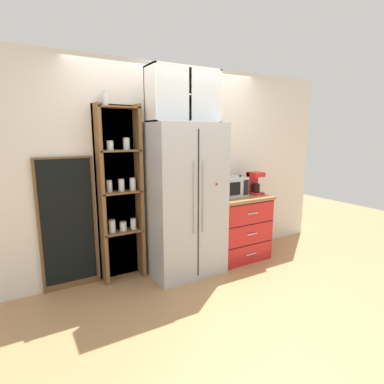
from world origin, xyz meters
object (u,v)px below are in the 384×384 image
(coffee_maker, at_px, (254,183))
(bottle_cobalt, at_px, (241,189))
(mug_sage, at_px, (236,191))
(microwave, at_px, (228,187))
(refrigerator, at_px, (185,200))
(mug_charcoal, at_px, (236,192))
(bottle_green, at_px, (240,187))
(chalkboard_menu, at_px, (68,224))

(coffee_maker, distance_m, bottle_cobalt, 0.28)
(coffee_maker, xyz_separation_m, mug_sage, (-0.27, 0.06, -0.11))
(microwave, height_order, coffee_maker, coffee_maker)
(refrigerator, bearing_deg, microwave, 6.14)
(refrigerator, relative_size, mug_charcoal, 16.50)
(bottle_green, bearing_deg, chalkboard_menu, 172.69)
(microwave, relative_size, chalkboard_menu, 0.30)
(microwave, relative_size, mug_sage, 3.78)
(coffee_maker, distance_m, bottle_green, 0.28)
(bottle_cobalt, bearing_deg, coffee_maker, 9.61)
(bottle_cobalt, distance_m, bottle_green, 0.03)
(microwave, xyz_separation_m, mug_charcoal, (0.15, 0.02, -0.09))
(refrigerator, xyz_separation_m, coffee_maker, (1.13, 0.03, 0.12))
(bottle_cobalt, height_order, bottle_green, bottle_green)
(refrigerator, xyz_separation_m, microwave, (0.71, 0.08, 0.09))
(coffee_maker, xyz_separation_m, bottle_cobalt, (-0.27, -0.05, -0.05))
(refrigerator, bearing_deg, mug_charcoal, 6.12)
(mug_charcoal, xyz_separation_m, bottle_green, (-0.00, -0.08, 0.08))
(chalkboard_menu, bearing_deg, microwave, -5.96)
(chalkboard_menu, bearing_deg, mug_sage, -5.08)
(mug_charcoal, bearing_deg, bottle_cobalt, -91.11)
(mug_charcoal, relative_size, chalkboard_menu, 0.08)
(coffee_maker, height_order, bottle_cobalt, coffee_maker)
(bottle_green, bearing_deg, refrigerator, -179.31)
(refrigerator, relative_size, coffee_maker, 5.93)
(coffee_maker, xyz_separation_m, bottle_green, (-0.27, -0.02, -0.03))
(bottle_cobalt, xyz_separation_m, bottle_green, (0.00, 0.02, 0.02))
(refrigerator, height_order, microwave, refrigerator)
(coffee_maker, bearing_deg, bottle_cobalt, -170.39)
(mug_sage, bearing_deg, bottle_green, -91.11)
(refrigerator, relative_size, microwave, 4.18)
(microwave, distance_m, coffee_maker, 0.42)
(mug_sage, distance_m, mug_charcoal, 0.01)
(bottle_green, relative_size, chalkboard_menu, 0.19)
(mug_charcoal, relative_size, bottle_green, 0.39)
(refrigerator, distance_m, bottle_green, 0.86)
(refrigerator, bearing_deg, bottle_green, 0.69)
(bottle_cobalt, bearing_deg, chalkboard_menu, 172.12)
(refrigerator, xyz_separation_m, bottle_cobalt, (0.86, -0.01, 0.07))
(mug_charcoal, bearing_deg, chalkboard_menu, 174.84)
(mug_sage, bearing_deg, chalkboard_menu, 174.92)
(coffee_maker, distance_m, chalkboard_menu, 2.47)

